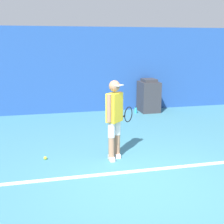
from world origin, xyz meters
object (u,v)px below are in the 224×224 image
object	(u,v)px
tennis_player	(115,116)
tennis_ball	(45,158)
covered_chair	(149,96)
water_bottle	(136,110)

from	to	relation	value
tennis_player	tennis_ball	world-z (taller)	tennis_player
covered_chair	water_bottle	xyz separation A→B (m)	(-0.51, -0.16, -0.44)
tennis_ball	covered_chair	world-z (taller)	covered_chair
tennis_ball	covered_chair	bearing A→B (deg)	46.39
tennis_player	covered_chair	bearing A→B (deg)	17.06
covered_chair	water_bottle	distance (m)	0.69
water_bottle	covered_chair	bearing A→B (deg)	17.49
tennis_player	tennis_ball	xyz separation A→B (m)	(-1.39, 0.26, -0.86)
covered_chair	water_bottle	world-z (taller)	covered_chair
tennis_player	covered_chair	distance (m)	4.63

